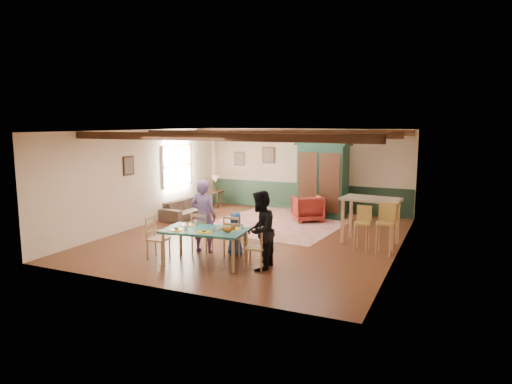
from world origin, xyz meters
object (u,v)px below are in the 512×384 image
at_px(dining_chair_end_right, 256,246).
at_px(person_man, 203,216).
at_px(person_woman, 260,230).
at_px(bar_stool_right, 385,229).
at_px(dining_chair_far_right, 234,236).
at_px(dining_chair_end_left, 158,238).
at_px(table_lamp, 215,183).
at_px(dining_chair_far_left, 202,233).
at_px(person_child, 235,234).
at_px(counter_table, 370,221).
at_px(sofa, 186,209).
at_px(bar_stool_left, 362,228).
at_px(dining_table, 205,246).
at_px(cat, 227,228).
at_px(armchair, 308,208).
at_px(end_table, 215,199).
at_px(armoire, 323,180).

bearing_deg(dining_chair_end_right, person_man, -117.30).
relative_size(dining_chair_end_right, person_woman, 0.58).
distance_m(person_man, bar_stool_right, 4.04).
relative_size(dining_chair_far_right, dining_chair_end_left, 1.00).
xyz_separation_m(person_man, table_lamp, (-2.46, 4.94, 0.01)).
bearing_deg(dining_chair_far_left, person_woman, 156.43).
bearing_deg(dining_chair_end_right, person_woman, 90.00).
bearing_deg(dining_chair_end_right, dining_chair_end_left, -90.00).
xyz_separation_m(person_child, counter_table, (2.52, 2.19, 0.08)).
distance_m(sofa, bar_stool_left, 5.87).
bearing_deg(bar_stool_right, table_lamp, 154.71).
relative_size(person_man, counter_table, 1.23).
height_order(dining_table, person_woman, person_woman).
bearing_deg(dining_chair_end_right, person_child, -136.85).
relative_size(dining_table, person_woman, 1.09).
height_order(dining_chair_far_left, dining_chair_end_left, same).
bearing_deg(dining_table, dining_chair_end_right, 6.05).
bearing_deg(dining_chair_far_left, dining_chair_far_right, -180.00).
bearing_deg(cat, dining_chair_end_left, 176.63).
bearing_deg(dining_table, dining_chair_end_left, -173.95).
relative_size(dining_chair_far_right, table_lamp, 1.74).
relative_size(person_man, armchair, 1.95).
relative_size(dining_chair_far_left, table_lamp, 1.74).
relative_size(dining_chair_end_left, sofa, 0.49).
xyz_separation_m(dining_chair_end_left, sofa, (-1.83, 3.91, -0.18)).
xyz_separation_m(dining_chair_far_right, cat, (0.22, -0.76, 0.35)).
bearing_deg(armchair, counter_table, 106.41).
xyz_separation_m(dining_chair_far_right, end_table, (-3.23, 4.93, -0.17)).
relative_size(person_woman, cat, 4.58).
distance_m(dining_chair_far_left, end_table, 5.59).
bearing_deg(armoire, person_man, -98.08).
relative_size(dining_chair_far_left, dining_chair_far_right, 1.00).
bearing_deg(dining_chair_far_left, person_man, -90.00).
bearing_deg(person_child, bar_stool_right, -160.51).
height_order(end_table, table_lamp, table_lamp).
bearing_deg(person_man, cat, 136.55).
xyz_separation_m(person_child, end_table, (-3.22, 4.86, -0.20)).
bearing_deg(armchair, end_table, -46.91).
relative_size(armchair, bar_stool_left, 0.83).
xyz_separation_m(dining_chair_far_left, end_table, (-2.47, 5.01, -0.17)).
height_order(dining_chair_end_right, person_man, person_man).
xyz_separation_m(dining_chair_end_left, bar_stool_left, (3.85, 2.45, 0.05)).
relative_size(person_woman, armchair, 1.86).
bearing_deg(dining_chair_end_right, bar_stool_left, 136.97).
bearing_deg(armchair, dining_chair_end_right, 61.59).
relative_size(table_lamp, bar_stool_right, 0.46).
bearing_deg(counter_table, person_woman, -119.73).
height_order(dining_chair_far_left, table_lamp, table_lamp).
distance_m(dining_chair_end_left, person_woman, 2.32).
bearing_deg(counter_table, dining_chair_far_right, -137.99).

